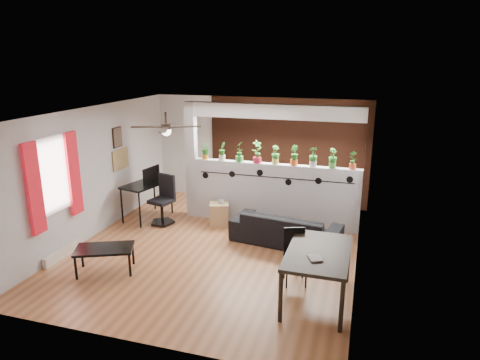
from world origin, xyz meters
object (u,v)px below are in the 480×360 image
object	(u,v)px
cube_shelf	(219,214)
computer_desk	(147,186)
potted_plant_0	(205,150)
office_chair	(164,203)
folding_chair	(295,251)
sofa	(286,229)
dining_table	(318,256)
potted_plant_8	(353,159)
potted_plant_1	(222,151)
potted_plant_2	(239,151)
potted_plant_4	(275,154)
potted_plant_5	(294,155)
coffee_table	(104,250)
cup	(221,202)
ceiling_fan	(166,128)
potted_plant_6	(313,156)
potted_plant_3	(257,151)
potted_plant_7	(333,158)

from	to	relation	value
cube_shelf	computer_desk	size ratio (longest dim) A/B	0.40
potted_plant_0	office_chair	bearing A→B (deg)	-138.11
potted_plant_0	folding_chair	xyz separation A→B (m)	(2.42, -2.34, -1.02)
sofa	dining_table	bearing A→B (deg)	121.80
potted_plant_8	folding_chair	size ratio (longest dim) A/B	0.43
potted_plant_1	potted_plant_2	size ratio (longest dim) A/B	0.89
potted_plant_4	potted_plant_1	bearing A→B (deg)	180.00
potted_plant_0	potted_plant_2	size ratio (longest dim) A/B	0.85
potted_plant_5	coffee_table	world-z (taller)	potted_plant_5
folding_chair	coffee_table	size ratio (longest dim) A/B	0.83
potted_plant_2	cube_shelf	xyz separation A→B (m)	(-0.33, -0.43, -1.34)
sofa	computer_desk	size ratio (longest dim) A/B	1.60
potted_plant_8	sofa	world-z (taller)	potted_plant_8
potted_plant_2	cup	xyz separation A→B (m)	(-0.28, -0.43, -1.04)
ceiling_fan	dining_table	distance (m)	3.44
ceiling_fan	coffee_table	xyz separation A→B (m)	(-0.68, -1.16, -1.92)
cup	dining_table	distance (m)	3.35
potted_plant_6	sofa	xyz separation A→B (m)	(-0.36, -0.92, -1.28)
potted_plant_2	potted_plant_3	xyz separation A→B (m)	(0.40, 0.00, 0.02)
sofa	potted_plant_7	bearing A→B (deg)	-121.04
computer_desk	dining_table	distance (m)	4.71
sofa	computer_desk	distance (m)	3.31
cup	potted_plant_6	bearing A→B (deg)	12.91
office_chair	coffee_table	distance (m)	2.30
potted_plant_2	cup	distance (m)	1.16
potted_plant_6	office_chair	distance (m)	3.36
potted_plant_3	potted_plant_7	world-z (taller)	potted_plant_3
computer_desk	potted_plant_2	bearing A→B (deg)	13.10
potted_plant_7	dining_table	world-z (taller)	potted_plant_7
potted_plant_0	cup	xyz separation A→B (m)	(0.51, -0.43, -1.01)
potted_plant_6	potted_plant_8	xyz separation A→B (m)	(0.79, 0.00, -0.02)
ceiling_fan	coffee_table	bearing A→B (deg)	-120.13
potted_plant_4	potted_plant_5	xyz separation A→B (m)	(0.40, 0.00, 0.02)
potted_plant_1	potted_plant_8	xyz separation A→B (m)	(2.76, 0.00, -0.01)
potted_plant_7	computer_desk	size ratio (longest dim) A/B	0.32
potted_plant_2	cup	size ratio (longest dim) A/B	3.90
potted_plant_7	coffee_table	bearing A→B (deg)	-139.42
potted_plant_8	potted_plant_6	bearing A→B (deg)	-180.00
potted_plant_3	potted_plant_8	size ratio (longest dim) A/B	1.27
cup	folding_chair	distance (m)	2.71
potted_plant_5	coffee_table	size ratio (longest dim) A/B	0.40
potted_plant_3	potted_plant_5	xyz separation A→B (m)	(0.79, 0.00, -0.03)
potted_plant_6	potted_plant_5	bearing A→B (deg)	180.00
potted_plant_8	cube_shelf	xyz separation A→B (m)	(-2.70, -0.43, -1.30)
cube_shelf	office_chair	xyz separation A→B (m)	(-1.20, -0.24, 0.22)
potted_plant_5	cube_shelf	bearing A→B (deg)	-164.28
ceiling_fan	potted_plant_0	size ratio (longest dim) A/B	3.11
office_chair	potted_plant_6	bearing A→B (deg)	12.02
sofa	potted_plant_4	bearing A→B (deg)	-56.36
dining_table	potted_plant_0	bearing A→B (deg)	135.15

